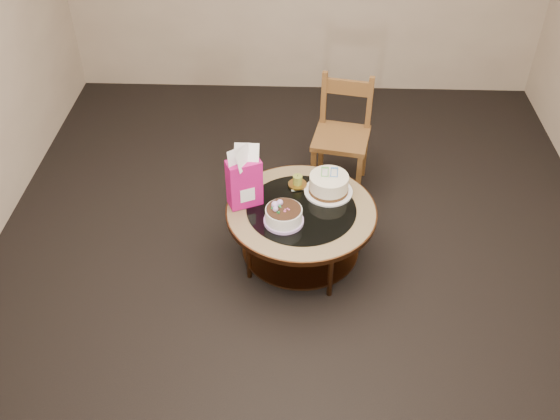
{
  "coord_description": "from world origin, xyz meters",
  "views": [
    {
      "loc": [
        -0.02,
        -3.21,
        3.14
      ],
      "look_at": [
        -0.14,
        0.02,
        0.42
      ],
      "focal_mm": 40.0,
      "sensor_mm": 36.0,
      "label": 1
    }
  ],
  "objects_px": {
    "dining_chair": "(342,134)",
    "decorated_cake": "(283,216)",
    "coffee_table": "(301,218)",
    "cream_cake": "(329,185)",
    "gift_bag": "(244,177)"
  },
  "relations": [
    {
      "from": "coffee_table",
      "to": "decorated_cake",
      "type": "relative_size",
      "value": 3.88
    },
    {
      "from": "coffee_table",
      "to": "cream_cake",
      "type": "xyz_separation_m",
      "value": [
        0.18,
        0.18,
        0.15
      ]
    },
    {
      "from": "cream_cake",
      "to": "decorated_cake",
      "type": "bearing_deg",
      "value": -130.49
    },
    {
      "from": "dining_chair",
      "to": "cream_cake",
      "type": "bearing_deg",
      "value": -88.54
    },
    {
      "from": "dining_chair",
      "to": "decorated_cake",
      "type": "bearing_deg",
      "value": -100.84
    },
    {
      "from": "coffee_table",
      "to": "decorated_cake",
      "type": "height_order",
      "value": "decorated_cake"
    },
    {
      "from": "gift_bag",
      "to": "dining_chair",
      "type": "bearing_deg",
      "value": 27.6
    },
    {
      "from": "cream_cake",
      "to": "dining_chair",
      "type": "xyz_separation_m",
      "value": [
        0.12,
        0.73,
        -0.06
      ]
    },
    {
      "from": "cream_cake",
      "to": "dining_chair",
      "type": "relative_size",
      "value": 0.37
    },
    {
      "from": "decorated_cake",
      "to": "gift_bag",
      "type": "height_order",
      "value": "gift_bag"
    },
    {
      "from": "dining_chair",
      "to": "gift_bag",
      "type": "bearing_deg",
      "value": -117.43
    },
    {
      "from": "coffee_table",
      "to": "dining_chair",
      "type": "relative_size",
      "value": 1.13
    },
    {
      "from": "decorated_cake",
      "to": "cream_cake",
      "type": "height_order",
      "value": "cream_cake"
    },
    {
      "from": "cream_cake",
      "to": "coffee_table",
      "type": "bearing_deg",
      "value": -132.71
    },
    {
      "from": "decorated_cake",
      "to": "gift_bag",
      "type": "distance_m",
      "value": 0.37
    }
  ]
}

